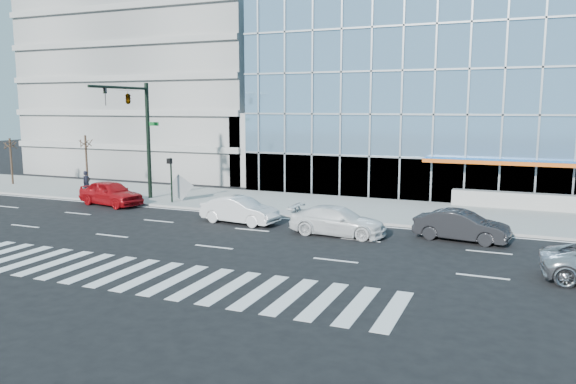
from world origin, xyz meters
name	(u,v)px	position (x,y,z in m)	size (l,w,h in m)	color
ground	(252,230)	(0.00, 0.00, 0.00)	(160.00, 160.00, 0.00)	black
sidewalk	(305,205)	(0.00, 8.00, 0.07)	(120.00, 8.00, 0.15)	gray
theatre_building	(538,95)	(14.00, 26.00, 7.50)	(42.00, 26.00, 15.00)	#77A1C6
parking_garage	(192,74)	(-20.00, 26.00, 10.00)	(24.00, 24.00, 20.00)	gray
ramp_block	(282,148)	(-6.00, 18.00, 3.00)	(6.00, 8.00, 6.00)	gray
tower_backdrop	(275,9)	(-30.00, 70.00, 24.00)	(14.00, 14.00, 48.00)	gray
traffic_signal	(134,112)	(-11.00, 4.57, 6.16)	(1.14, 5.74, 8.00)	black
ped_signal_post	(171,173)	(-8.50, 4.94, 2.14)	(0.30, 0.33, 3.00)	black
street_tree_near	(86,143)	(-18.00, 7.50, 3.78)	(1.10, 1.10, 4.23)	#332319
street_tree_far	(10,144)	(-26.00, 7.50, 3.45)	(1.10, 1.10, 3.87)	#332319
white_suv	(338,221)	(4.58, 0.68, 0.73)	(2.04, 5.02, 1.46)	silver
white_sedan	(240,210)	(-1.42, 1.32, 0.75)	(1.58, 4.54, 1.50)	silver
dark_sedan	(461,226)	(10.58, 1.83, 0.75)	(1.58, 4.53, 1.49)	black
red_sedan	(111,193)	(-12.06, 3.14, 0.83)	(1.95, 4.85, 1.65)	#A80C12
pedestrian	(86,183)	(-16.14, 5.35, 1.02)	(0.64, 0.42, 1.74)	black
tilted_panel	(180,188)	(-8.32, 5.74, 1.06)	(1.30, 0.06, 1.30)	gray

